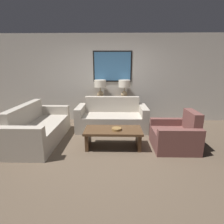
{
  "coord_description": "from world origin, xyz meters",
  "views": [
    {
      "loc": [
        0.1,
        -3.2,
        1.73
      ],
      "look_at": [
        0.02,
        0.84,
        0.65
      ],
      "focal_mm": 28.0,
      "sensor_mm": 36.0,
      "label": 1
    }
  ],
  "objects_px": {
    "couch_by_back_wall": "(112,119)",
    "couch_by_side": "(39,129)",
    "table_lamp_left": "(100,86)",
    "coffee_table": "(113,134)",
    "table_lamp_right": "(124,86)",
    "console_table": "(112,110)",
    "decorative_bowl": "(117,129)",
    "armchair_near_back_wall": "(176,136)"
  },
  "relations": [
    {
      "from": "table_lamp_left",
      "to": "coffee_table",
      "type": "bearing_deg",
      "value": -76.82
    },
    {
      "from": "couch_by_back_wall",
      "to": "coffee_table",
      "type": "relative_size",
      "value": 1.56
    },
    {
      "from": "couch_by_back_wall",
      "to": "couch_by_side",
      "type": "height_order",
      "value": "same"
    },
    {
      "from": "couch_by_back_wall",
      "to": "couch_by_side",
      "type": "bearing_deg",
      "value": -152.63
    },
    {
      "from": "table_lamp_right",
      "to": "decorative_bowl",
      "type": "relative_size",
      "value": 2.7
    },
    {
      "from": "couch_by_back_wall",
      "to": "coffee_table",
      "type": "distance_m",
      "value": 1.15
    },
    {
      "from": "table_lamp_left",
      "to": "armchair_near_back_wall",
      "type": "xyz_separation_m",
      "value": [
        1.76,
        -1.77,
        -0.86
      ]
    },
    {
      "from": "table_lamp_right",
      "to": "decorative_bowl",
      "type": "distance_m",
      "value": 1.96
    },
    {
      "from": "table_lamp_right",
      "to": "couch_by_back_wall",
      "type": "height_order",
      "value": "table_lamp_right"
    },
    {
      "from": "console_table",
      "to": "decorative_bowl",
      "type": "bearing_deg",
      "value": -86.1
    },
    {
      "from": "table_lamp_left",
      "to": "couch_by_side",
      "type": "bearing_deg",
      "value": -131.13
    },
    {
      "from": "couch_by_side",
      "to": "console_table",
      "type": "bearing_deg",
      "value": 41.87
    },
    {
      "from": "table_lamp_left",
      "to": "couch_by_back_wall",
      "type": "relative_size",
      "value": 0.29
    },
    {
      "from": "coffee_table",
      "to": "armchair_near_back_wall",
      "type": "relative_size",
      "value": 1.38
    },
    {
      "from": "couch_by_side",
      "to": "coffee_table",
      "type": "distance_m",
      "value": 1.75
    },
    {
      "from": "console_table",
      "to": "table_lamp_left",
      "type": "relative_size",
      "value": 2.17
    },
    {
      "from": "decorative_bowl",
      "to": "armchair_near_back_wall",
      "type": "xyz_separation_m",
      "value": [
        1.27,
        0.06,
        -0.17
      ]
    },
    {
      "from": "coffee_table",
      "to": "armchair_near_back_wall",
      "type": "distance_m",
      "value": 1.34
    },
    {
      "from": "table_lamp_left",
      "to": "table_lamp_right",
      "type": "bearing_deg",
      "value": 0.0
    },
    {
      "from": "coffee_table",
      "to": "decorative_bowl",
      "type": "bearing_deg",
      "value": -31.96
    },
    {
      "from": "couch_by_side",
      "to": "couch_by_back_wall",
      "type": "bearing_deg",
      "value": 27.37
    },
    {
      "from": "table_lamp_right",
      "to": "decorative_bowl",
      "type": "bearing_deg",
      "value": -97.48
    },
    {
      "from": "couch_by_side",
      "to": "table_lamp_right",
      "type": "bearing_deg",
      "value": 36.37
    },
    {
      "from": "table_lamp_right",
      "to": "decorative_bowl",
      "type": "xyz_separation_m",
      "value": [
        -0.24,
        -1.82,
        -0.69
      ]
    },
    {
      "from": "table_lamp_right",
      "to": "coffee_table",
      "type": "relative_size",
      "value": 0.45
    },
    {
      "from": "table_lamp_right",
      "to": "couch_by_side",
      "type": "xyz_separation_m",
      "value": [
        -2.04,
        -1.5,
        -0.83
      ]
    },
    {
      "from": "console_table",
      "to": "table_lamp_left",
      "type": "bearing_deg",
      "value": 180.0
    },
    {
      "from": "coffee_table",
      "to": "armchair_near_back_wall",
      "type": "height_order",
      "value": "armchair_near_back_wall"
    },
    {
      "from": "table_lamp_right",
      "to": "couch_by_back_wall",
      "type": "relative_size",
      "value": 0.29
    },
    {
      "from": "console_table",
      "to": "table_lamp_left",
      "type": "xyz_separation_m",
      "value": [
        -0.36,
        0.0,
        0.75
      ]
    },
    {
      "from": "couch_by_back_wall",
      "to": "armchair_near_back_wall",
      "type": "height_order",
      "value": "couch_by_back_wall"
    },
    {
      "from": "couch_by_back_wall",
      "to": "decorative_bowl",
      "type": "height_order",
      "value": "couch_by_back_wall"
    },
    {
      "from": "table_lamp_left",
      "to": "table_lamp_right",
      "type": "xyz_separation_m",
      "value": [
        0.73,
        0.0,
        0.0
      ]
    },
    {
      "from": "table_lamp_left",
      "to": "couch_by_side",
      "type": "relative_size",
      "value": 0.29
    },
    {
      "from": "couch_by_side",
      "to": "decorative_bowl",
      "type": "xyz_separation_m",
      "value": [
        1.8,
        -0.32,
        0.14
      ]
    },
    {
      "from": "table_lamp_left",
      "to": "table_lamp_right",
      "type": "height_order",
      "value": "same"
    },
    {
      "from": "couch_by_back_wall",
      "to": "coffee_table",
      "type": "xyz_separation_m",
      "value": [
        0.05,
        -1.15,
        0.01
      ]
    },
    {
      "from": "console_table",
      "to": "couch_by_side",
      "type": "relative_size",
      "value": 0.63
    },
    {
      "from": "decorative_bowl",
      "to": "table_lamp_left",
      "type": "bearing_deg",
      "value": 104.98
    },
    {
      "from": "couch_by_side",
      "to": "decorative_bowl",
      "type": "bearing_deg",
      "value": -10.17
    },
    {
      "from": "couch_by_back_wall",
      "to": "coffee_table",
      "type": "bearing_deg",
      "value": -87.35
    },
    {
      "from": "console_table",
      "to": "couch_by_back_wall",
      "type": "xyz_separation_m",
      "value": [
        0.0,
        -0.63,
        -0.08
      ]
    }
  ]
}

